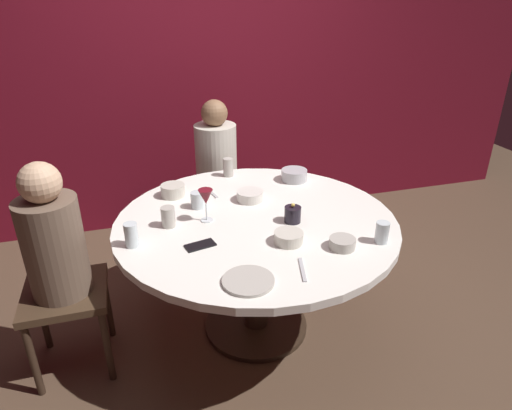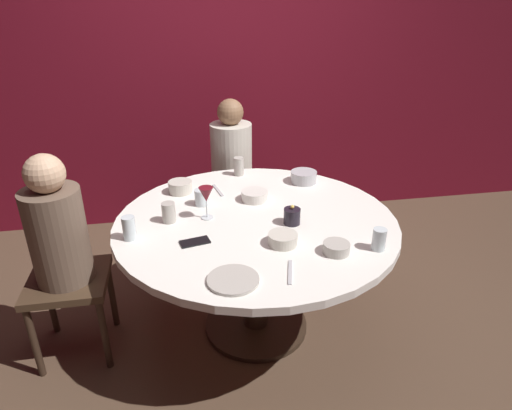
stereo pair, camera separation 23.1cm
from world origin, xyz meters
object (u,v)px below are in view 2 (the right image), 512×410
at_px(dining_table, 256,240).
at_px(wine_glass, 206,196).
at_px(bowl_serving_large, 304,177).
at_px(cup_by_left_diner, 379,239).
at_px(seated_diner_back, 231,158).
at_px(bowl_rice_portion, 180,187).
at_px(cup_by_right_diner, 129,228).
at_px(cup_far_edge, 169,213).
at_px(dinner_plate, 233,280).
at_px(bowl_small_white, 283,239).
at_px(cup_center_front, 238,166).
at_px(bowl_sauce_side, 254,196).
at_px(seated_diner_left, 59,238).
at_px(bowl_salad_center, 336,248).
at_px(candle_holder, 292,216).
at_px(cell_phone, 195,242).
at_px(cup_near_candle, 202,197).

height_order(dining_table, wine_glass, wine_glass).
xyz_separation_m(bowl_serving_large, cup_by_left_diner, (0.12, -0.84, 0.02)).
height_order(seated_diner_back, bowl_serving_large, seated_diner_back).
distance_m(dining_table, bowl_rice_portion, 0.59).
bearing_deg(bowl_serving_large, wine_glass, -148.58).
bearing_deg(cup_by_right_diner, cup_far_edge, 38.55).
bearing_deg(seated_diner_back, cup_by_right_diner, -29.52).
xyz_separation_m(dinner_plate, bowl_serving_large, (0.57, 0.98, 0.03)).
distance_m(bowl_small_white, cup_center_front, 0.92).
relative_size(dinner_plate, bowl_serving_large, 1.35).
bearing_deg(bowl_sauce_side, dinner_plate, -106.34).
height_order(seated_diner_left, seated_diner_back, seated_diner_left).
xyz_separation_m(dining_table, bowl_sauce_side, (0.03, 0.23, 0.16)).
relative_size(dining_table, seated_diner_left, 1.30).
relative_size(seated_diner_back, dinner_plate, 5.19).
bearing_deg(seated_diner_left, bowl_salad_center, -17.08).
bearing_deg(bowl_rice_portion, wine_glass, -70.34).
height_order(bowl_salad_center, cup_by_left_diner, cup_by_left_diner).
height_order(candle_holder, cell_phone, candle_holder).
relative_size(cup_near_candle, cup_center_front, 0.76).
xyz_separation_m(bowl_small_white, cup_by_right_diner, (-0.71, 0.18, 0.03)).
height_order(candle_holder, bowl_small_white, candle_holder).
relative_size(seated_diner_left, dinner_plate, 5.21).
bearing_deg(seated_diner_back, dining_table, 0.00).
bearing_deg(seated_diner_left, cup_by_left_diner, -15.06).
relative_size(dinner_plate, cup_center_front, 1.85).
relative_size(wine_glass, bowl_sauce_side, 1.17).
distance_m(candle_holder, cell_phone, 0.52).
xyz_separation_m(seated_diner_left, wine_glass, (0.74, 0.05, 0.15)).
bearing_deg(bowl_serving_large, bowl_salad_center, -95.47).
relative_size(seated_diner_left, bowl_sauce_side, 7.58).
distance_m(candle_holder, bowl_salad_center, 0.34).
xyz_separation_m(bowl_small_white, cup_near_candle, (-0.35, 0.50, 0.02)).
xyz_separation_m(cup_near_candle, cup_by_right_diner, (-0.37, -0.32, 0.01)).
relative_size(cup_near_candle, cup_by_right_diner, 0.77).
bearing_deg(cup_far_edge, bowl_small_white, -31.81).
bearing_deg(bowl_sauce_side, seated_diner_left, -167.32).
distance_m(bowl_sauce_side, cup_by_left_diner, 0.79).
bearing_deg(bowl_serving_large, cup_far_edge, -154.69).
height_order(cup_by_left_diner, cup_center_front, cup_center_front).
relative_size(candle_holder, bowl_rice_portion, 0.75).
xyz_separation_m(dining_table, wine_glass, (-0.25, 0.05, 0.26)).
bearing_deg(cup_far_edge, seated_diner_back, 65.24).
bearing_deg(seated_diner_back, cup_center_front, -0.69).
distance_m(seated_diner_back, cup_by_left_diner, 1.51).
bearing_deg(bowl_small_white, cup_center_front, 95.18).
distance_m(dining_table, wine_glass, 0.36).
relative_size(dining_table, candle_holder, 14.09).
xyz_separation_m(bowl_serving_large, bowl_salad_center, (-0.08, -0.84, -0.01)).
xyz_separation_m(cup_near_candle, cup_by_left_diner, (0.77, -0.62, 0.01)).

